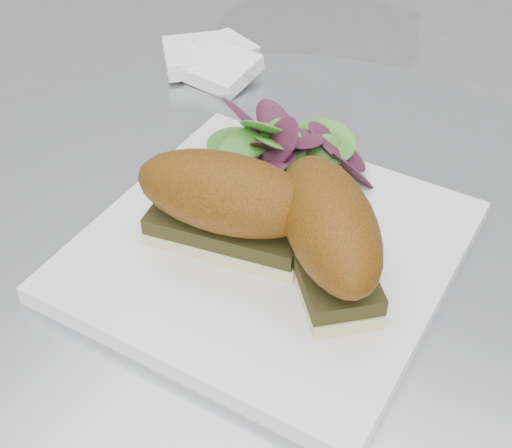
{
  "coord_description": "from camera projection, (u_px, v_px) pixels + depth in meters",
  "views": [
    {
      "loc": [
        0.18,
        -0.36,
        1.13
      ],
      "look_at": [
        -0.01,
        0.0,
        0.77
      ],
      "focal_mm": 50.0,
      "sensor_mm": 36.0,
      "label": 1
    }
  ],
  "objects": [
    {
      "name": "sandwich_right",
      "position": [
        329.0,
        232.0,
        0.51
      ],
      "size": [
        0.14,
        0.15,
        0.08
      ],
      "rotation": [
        0.0,
        0.0,
        -0.88
      ],
      "color": "#F5E899",
      "rests_on": "plate"
    },
    {
      "name": "sandwich_left",
      "position": [
        226.0,
        202.0,
        0.54
      ],
      "size": [
        0.15,
        0.08,
        0.08
      ],
      "rotation": [
        0.0,
        0.0,
        0.14
      ],
      "color": "#F5E899",
      "rests_on": "plate"
    },
    {
      "name": "plate",
      "position": [
        269.0,
        250.0,
        0.57
      ],
      "size": [
        0.28,
        0.28,
        0.02
      ],
      "primitive_type": "cube",
      "rotation": [
        0.0,
        0.0,
        -0.04
      ],
      "color": "white",
      "rests_on": "table"
    },
    {
      "name": "table",
      "position": [
        267.0,
        433.0,
        0.73
      ],
      "size": [
        0.7,
        0.7,
        0.73
      ],
      "color": "#AFB3B7",
      "rests_on": "ground"
    },
    {
      "name": "salad",
      "position": [
        285.0,
        153.0,
        0.61
      ],
      "size": [
        0.12,
        0.12,
        0.05
      ],
      "primitive_type": null,
      "color": "green",
      "rests_on": "plate"
    },
    {
      "name": "napkin",
      "position": [
        212.0,
        65.0,
        0.79
      ],
      "size": [
        0.14,
        0.14,
        0.02
      ],
      "primitive_type": null,
      "rotation": [
        0.0,
        0.0,
        0.37
      ],
      "color": "white",
      "rests_on": "table"
    }
  ]
}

